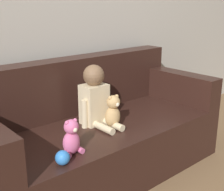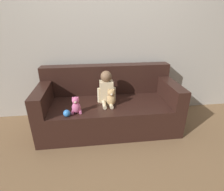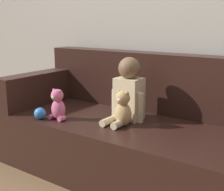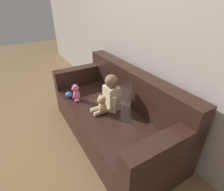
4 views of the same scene
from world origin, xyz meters
name	(u,v)px [view 2 (image 2 of 4)]	position (x,y,z in m)	size (l,w,h in m)	color
ground_plane	(109,126)	(0.00, 0.00, 0.00)	(12.00, 12.00, 0.00)	brown
wall_back	(105,31)	(0.00, 0.50, 1.30)	(8.00, 0.05, 2.60)	#ADA89E
couch	(108,106)	(0.00, 0.06, 0.30)	(1.88, 0.83, 0.84)	black
person_baby	(106,88)	(-0.03, 0.02, 0.60)	(0.25, 0.33, 0.43)	beige
teddy_bear_brown	(111,97)	(0.02, -0.12, 0.52)	(0.12, 0.11, 0.24)	tan
plush_toy_side	(76,105)	(-0.43, -0.26, 0.50)	(0.13, 0.10, 0.22)	#DB6699
toy_ball	(67,113)	(-0.53, -0.33, 0.44)	(0.08, 0.08, 0.08)	#337FDB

